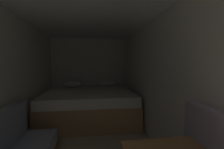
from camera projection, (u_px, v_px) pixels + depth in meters
name	position (u px, v px, depth m)	size (l,w,h in m)	color
wall_back	(89.00, 74.00, 4.72)	(2.32, 0.05, 2.14)	silver
wall_left	(7.00, 85.00, 2.17)	(0.05, 4.79, 2.14)	silver
wall_right	(160.00, 83.00, 2.48)	(0.05, 4.79, 2.14)	silver
ceiling_slab	(87.00, 10.00, 2.25)	(2.32, 4.79, 0.05)	white
bed	(89.00, 105.00, 3.81)	(2.10, 1.82, 0.88)	tan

